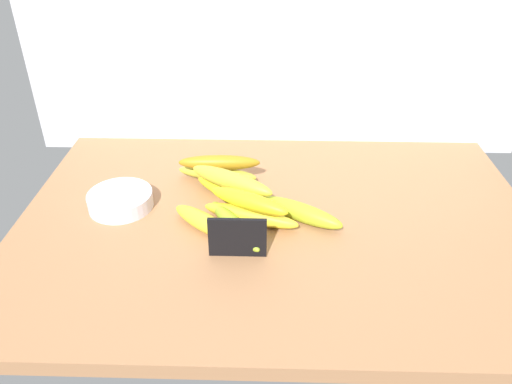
% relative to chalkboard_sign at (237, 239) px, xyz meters
% --- Properties ---
extents(counter_top, '(1.10, 0.76, 0.03)m').
position_rel_chalkboard_sign_xyz_m(counter_top, '(0.08, 0.12, -0.05)').
color(counter_top, '#A37149').
rests_on(counter_top, ground).
extents(back_wall, '(1.30, 0.02, 0.70)m').
position_rel_chalkboard_sign_xyz_m(back_wall, '(0.08, 0.51, 0.28)').
color(back_wall, silver).
rests_on(back_wall, ground).
extents(chalkboard_sign, '(0.11, 0.02, 0.08)m').
position_rel_chalkboard_sign_xyz_m(chalkboard_sign, '(0.00, 0.00, 0.00)').
color(chalkboard_sign, black).
rests_on(chalkboard_sign, counter_top).
extents(fruit_bowl, '(0.14, 0.14, 0.03)m').
position_rel_chalkboard_sign_xyz_m(fruit_bowl, '(-0.27, 0.16, -0.02)').
color(fruit_bowl, silver).
rests_on(fruit_bowl, counter_top).
extents(banana_0, '(0.18, 0.13, 0.04)m').
position_rel_chalkboard_sign_xyz_m(banana_0, '(0.13, 0.11, -0.02)').
color(banana_0, '#A3B827').
rests_on(banana_0, counter_top).
extents(banana_1, '(0.15, 0.13, 0.04)m').
position_rel_chalkboard_sign_xyz_m(banana_1, '(-0.07, 0.08, -0.02)').
color(banana_1, gold).
rests_on(banana_1, counter_top).
extents(banana_2, '(0.21, 0.10, 0.04)m').
position_rel_chalkboard_sign_xyz_m(banana_2, '(0.02, 0.11, -0.02)').
color(banana_2, yellow).
rests_on(banana_2, counter_top).
extents(banana_3, '(0.19, 0.07, 0.03)m').
position_rel_chalkboard_sign_xyz_m(banana_3, '(-0.07, 0.28, -0.02)').
color(banana_3, gold).
rests_on(banana_3, counter_top).
extents(banana_4, '(0.13, 0.18, 0.03)m').
position_rel_chalkboard_sign_xyz_m(banana_4, '(-0.01, 0.07, -0.02)').
color(banana_4, '#8FAE29').
rests_on(banana_4, counter_top).
extents(banana_5, '(0.18, 0.16, 0.03)m').
position_rel_chalkboard_sign_xyz_m(banana_5, '(-0.03, 0.19, -0.02)').
color(banana_5, yellow).
rests_on(banana_5, counter_top).
extents(banana_6, '(0.20, 0.14, 0.04)m').
position_rel_chalkboard_sign_xyz_m(banana_6, '(-0.02, 0.19, 0.01)').
color(banana_6, gold).
rests_on(banana_6, banana_5).
extents(banana_7, '(0.19, 0.04, 0.04)m').
position_rel_chalkboard_sign_xyz_m(banana_7, '(-0.06, 0.27, 0.01)').
color(banana_7, '#AC7D19').
rests_on(banana_7, banana_3).
extents(banana_8, '(0.18, 0.12, 0.04)m').
position_rel_chalkboard_sign_xyz_m(banana_8, '(0.02, 0.11, 0.02)').
color(banana_8, yellow).
rests_on(banana_8, banana_2).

